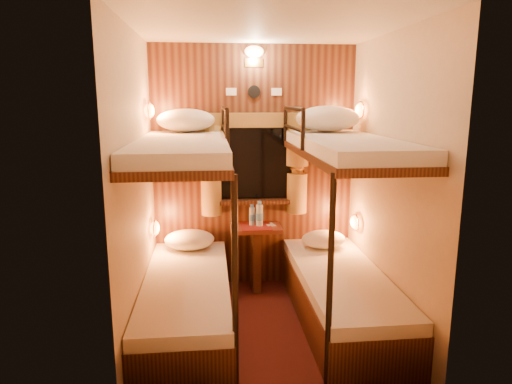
{
  "coord_description": "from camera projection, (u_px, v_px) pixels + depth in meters",
  "views": [
    {
      "loc": [
        -0.44,
        -3.47,
        1.89
      ],
      "look_at": [
        -0.07,
        0.15,
        1.14
      ],
      "focal_mm": 32.0,
      "sensor_mm": 36.0,
      "label": 1
    }
  ],
  "objects": [
    {
      "name": "floor",
      "position": [
        266.0,
        329.0,
        3.8
      ],
      "size": [
        2.1,
        2.1,
        0.0
      ],
      "primitive_type": "plane",
      "color": "#3A1510",
      "rests_on": "ground"
    },
    {
      "name": "ceiling",
      "position": [
        268.0,
        27.0,
        3.32
      ],
      "size": [
        2.1,
        2.1,
        0.0
      ],
      "primitive_type": "plane",
      "rotation": [
        3.14,
        0.0,
        0.0
      ],
      "color": "silver",
      "rests_on": "wall_back"
    },
    {
      "name": "wall_back",
      "position": [
        254.0,
        168.0,
        4.59
      ],
      "size": [
        2.4,
        0.0,
        2.4
      ],
      "primitive_type": "plane",
      "rotation": [
        1.57,
        0.0,
        0.0
      ],
      "color": "#C6B293",
      "rests_on": "floor"
    },
    {
      "name": "wall_front",
      "position": [
        290.0,
        224.0,
        2.54
      ],
      "size": [
        2.4,
        0.0,
        2.4
      ],
      "primitive_type": "plane",
      "rotation": [
        -1.57,
        0.0,
        0.0
      ],
      "color": "#C6B293",
      "rests_on": "floor"
    },
    {
      "name": "wall_left",
      "position": [
        136.0,
        191.0,
        3.46
      ],
      "size": [
        0.0,
        2.4,
        2.4
      ],
      "primitive_type": "plane",
      "rotation": [
        1.57,
        0.0,
        1.57
      ],
      "color": "#C6B293",
      "rests_on": "floor"
    },
    {
      "name": "wall_right",
      "position": [
        390.0,
        186.0,
        3.66
      ],
      "size": [
        0.0,
        2.4,
        2.4
      ],
      "primitive_type": "plane",
      "rotation": [
        1.57,
        0.0,
        -1.57
      ],
      "color": "#C6B293",
      "rests_on": "floor"
    },
    {
      "name": "back_panel",
      "position": [
        254.0,
        168.0,
        4.57
      ],
      "size": [
        2.0,
        0.03,
        2.4
      ],
      "primitive_type": "cube",
      "color": "black",
      "rests_on": "floor"
    },
    {
      "name": "bunk_left",
      "position": [
        186.0,
        265.0,
        3.69
      ],
      "size": [
        0.72,
        1.9,
        1.82
      ],
      "color": "black",
      "rests_on": "floor"
    },
    {
      "name": "bunk_right",
      "position": [
        342.0,
        260.0,
        3.82
      ],
      "size": [
        0.72,
        1.9,
        1.82
      ],
      "color": "black",
      "rests_on": "floor"
    },
    {
      "name": "window",
      "position": [
        254.0,
        171.0,
        4.55
      ],
      "size": [
        1.0,
        0.12,
        0.79
      ],
      "color": "black",
      "rests_on": "back_panel"
    },
    {
      "name": "curtains",
      "position": [
        254.0,
        163.0,
        4.5
      ],
      "size": [
        1.1,
        0.22,
        1.0
      ],
      "color": "olive",
      "rests_on": "back_panel"
    },
    {
      "name": "back_fixtures",
      "position": [
        254.0,
        60.0,
        4.33
      ],
      "size": [
        0.54,
        0.09,
        0.48
      ],
      "color": "black",
      "rests_on": "back_panel"
    },
    {
      "name": "reading_lamps",
      "position": [
        257.0,
        169.0,
        4.24
      ],
      "size": [
        2.0,
        0.2,
        1.25
      ],
      "color": "orange",
      "rests_on": "wall_left"
    },
    {
      "name": "table",
      "position": [
        256.0,
        249.0,
        4.55
      ],
      "size": [
        0.5,
        0.34,
        0.66
      ],
      "color": "#521B12",
      "rests_on": "floor"
    },
    {
      "name": "bottle_left",
      "position": [
        259.0,
        215.0,
        4.49
      ],
      "size": [
        0.07,
        0.07,
        0.25
      ],
      "rotation": [
        0.0,
        0.0,
        -0.4
      ],
      "color": "#99BFE5",
      "rests_on": "table"
    },
    {
      "name": "bottle_right",
      "position": [
        252.0,
        216.0,
        4.51
      ],
      "size": [
        0.06,
        0.06,
        0.21
      ],
      "rotation": [
        0.0,
        0.0,
        0.11
      ],
      "color": "#99BFE5",
      "rests_on": "table"
    },
    {
      "name": "sachet_a",
      "position": [
        271.0,
        225.0,
        4.52
      ],
      "size": [
        0.1,
        0.08,
        0.01
      ],
      "primitive_type": "cube",
      "rotation": [
        0.0,
        0.0,
        0.23
      ],
      "color": "silver",
      "rests_on": "table"
    },
    {
      "name": "sachet_b",
      "position": [
        269.0,
        223.0,
        4.6
      ],
      "size": [
        0.07,
        0.05,
        0.0
      ],
      "primitive_type": "cube",
      "rotation": [
        0.0,
        0.0,
        0.09
      ],
      "color": "silver",
      "rests_on": "table"
    },
    {
      "name": "pillow_lower_left",
      "position": [
        189.0,
        240.0,
        4.4
      ],
      "size": [
        0.48,
        0.34,
        0.19
      ],
      "primitive_type": "ellipsoid",
      "color": "silver",
      "rests_on": "bunk_left"
    },
    {
      "name": "pillow_lower_right",
      "position": [
        323.0,
        239.0,
        4.45
      ],
      "size": [
        0.43,
        0.31,
        0.17
      ],
      "primitive_type": "ellipsoid",
      "color": "silver",
      "rests_on": "bunk_right"
    },
    {
      "name": "pillow_upper_left",
      "position": [
        186.0,
        120.0,
        4.17
      ],
      "size": [
        0.53,
        0.38,
        0.21
      ],
      "primitive_type": "ellipsoid",
      "color": "silver",
      "rests_on": "bunk_left"
    },
    {
      "name": "pillow_upper_right",
      "position": [
        328.0,
        119.0,
        4.2
      ],
      "size": [
        0.6,
        0.43,
        0.23
      ],
      "primitive_type": "ellipsoid",
      "color": "silver",
      "rests_on": "bunk_right"
    }
  ]
}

